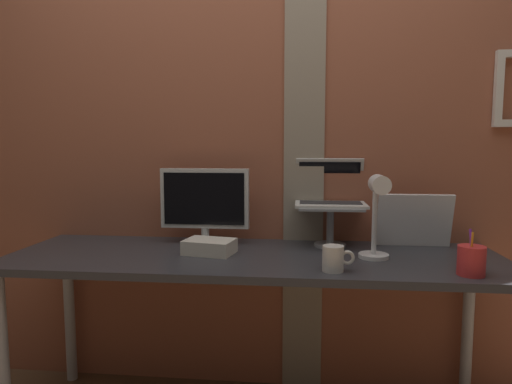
% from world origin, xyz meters
% --- Properties ---
extents(brick_wall_back, '(3.52, 0.16, 2.35)m').
position_xyz_m(brick_wall_back, '(0.00, 0.36, 1.18)').
color(brick_wall_back, '#9E563D').
rests_on(brick_wall_back, ground_plane).
extents(desk, '(2.03, 0.62, 0.73)m').
position_xyz_m(desk, '(0.04, -0.01, 0.66)').
color(desk, '#333338').
rests_on(desk, ground_plane).
extents(monitor, '(0.40, 0.18, 0.34)m').
position_xyz_m(monitor, '(-0.20, 0.18, 0.92)').
color(monitor, silver).
rests_on(monitor, desk).
extents(laptop_stand, '(0.28, 0.22, 0.18)m').
position_xyz_m(laptop_stand, '(0.37, 0.18, 0.85)').
color(laptop_stand, gray).
rests_on(laptop_stand, desk).
extents(laptop, '(0.31, 0.28, 0.21)m').
position_xyz_m(laptop, '(0.37, 0.25, 0.97)').
color(laptop, silver).
rests_on(laptop, laptop_stand).
extents(whiteboard_panel, '(0.32, 0.07, 0.24)m').
position_xyz_m(whiteboard_panel, '(0.74, 0.21, 0.85)').
color(whiteboard_panel, white).
rests_on(whiteboard_panel, desk).
extents(desk_lamp, '(0.12, 0.20, 0.34)m').
position_xyz_m(desk_lamp, '(0.53, -0.07, 0.94)').
color(desk_lamp, white).
rests_on(desk_lamp, desk).
extents(pen_cup, '(0.09, 0.09, 0.16)m').
position_xyz_m(pen_cup, '(0.83, -0.22, 0.78)').
color(pen_cup, red).
rests_on(pen_cup, desk).
extents(coffee_mug, '(0.12, 0.08, 0.09)m').
position_xyz_m(coffee_mug, '(0.36, -0.22, 0.78)').
color(coffee_mug, silver).
rests_on(coffee_mug, desk).
extents(paper_clutter_stack, '(0.22, 0.18, 0.06)m').
position_xyz_m(paper_clutter_stack, '(-0.14, -0.01, 0.76)').
color(paper_clutter_stack, silver).
rests_on(paper_clutter_stack, desk).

